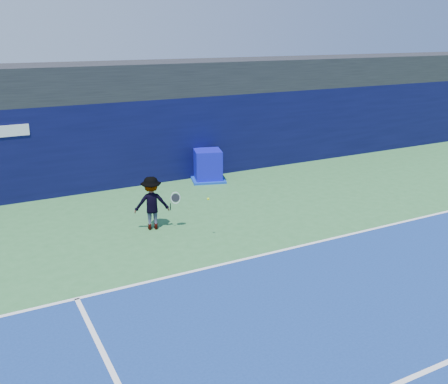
{
  "coord_description": "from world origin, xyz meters",
  "views": [
    {
      "loc": [
        -6.57,
        -6.47,
        5.26
      ],
      "look_at": [
        -0.4,
        5.2,
        1.0
      ],
      "focal_mm": 40.0,
      "sensor_mm": 36.0,
      "label": 1
    }
  ],
  "objects": [
    {
      "name": "service_line",
      "position": [
        0.0,
        -2.0,
        0.01
      ],
      "size": [
        24.0,
        0.1,
        0.01
      ],
      "primitive_type": "cube",
      "color": "white",
      "rests_on": "ground"
    },
    {
      "name": "tennis_ball",
      "position": [
        -1.2,
        4.55,
        1.12
      ],
      "size": [
        0.07,
        0.07,
        0.07
      ],
      "color": "#BFE219",
      "rests_on": "ground"
    },
    {
      "name": "stadium_band",
      "position": [
        0.0,
        11.5,
        3.6
      ],
      "size": [
        36.0,
        3.0,
        1.2
      ],
      "primitive_type": "cube",
      "color": "black",
      "rests_on": "back_wall_assembly"
    },
    {
      "name": "ground",
      "position": [
        0.0,
        0.0,
        0.0
      ],
      "size": [
        80.0,
        80.0,
        0.0
      ],
      "primitive_type": "plane",
      "color": "#327039",
      "rests_on": "ground"
    },
    {
      "name": "tennis_player",
      "position": [
        -2.26,
        5.93,
        0.75
      ],
      "size": [
        1.27,
        0.8,
        1.5
      ],
      "color": "white",
      "rests_on": "ground"
    },
    {
      "name": "equipment_cart",
      "position": [
        1.2,
        9.49,
        0.52
      ],
      "size": [
        1.48,
        1.48,
        1.14
      ],
      "color": "#0E0CB3",
      "rests_on": "ground"
    },
    {
      "name": "baseline",
      "position": [
        0.0,
        3.0,
        0.01
      ],
      "size": [
        24.0,
        0.1,
        0.01
      ],
      "primitive_type": "cube",
      "color": "white",
      "rests_on": "ground"
    },
    {
      "name": "back_wall_assembly",
      "position": [
        -0.0,
        10.5,
        1.5
      ],
      "size": [
        36.0,
        1.03,
        3.0
      ],
      "color": "black",
      "rests_on": "ground"
    }
  ]
}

